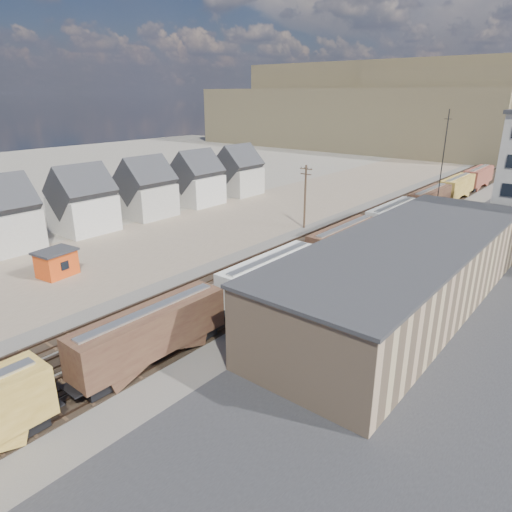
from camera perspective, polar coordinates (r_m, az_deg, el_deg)
The scene contains 11 objects.
ground at distance 40.09m, azimuth -18.46°, elevation -11.89°, with size 300.00×300.00×0.00m, color #6B6356.
ballast_bed at distance 76.22m, azimuth 14.71°, elevation 3.59°, with size 18.00×200.00×0.06m, color #4C4742.
dirt_yard at distance 78.57m, azimuth -1.81°, elevation 4.70°, with size 24.00×180.00×0.03m, color #735F4F.
asphalt_lot at distance 56.43m, azimuth 28.42°, elevation -3.90°, with size 26.00×120.00×0.04m, color #232326.
rail_tracks at distance 76.42m, azimuth 14.35°, elevation 3.73°, with size 11.40×200.00×0.24m.
freight_train at distance 65.25m, azimuth 14.17°, elevation 3.50°, with size 3.00×119.74×4.46m.
warehouse at distance 47.67m, azimuth 18.38°, elevation -1.83°, with size 12.40×40.40×7.25m.
utility_pole_north at distance 72.10m, azimuth 6.16°, elevation 7.55°, with size 2.20×0.32×10.00m.
radio_mast at distance 81.48m, azimuth 22.22°, elevation 10.36°, with size 1.20×0.16×18.00m.
townhouse_row at distance 78.28m, azimuth -17.08°, elevation 7.04°, with size 8.15×68.16×10.47m.
maintenance_shed at distance 58.17m, azimuth -23.67°, elevation -0.78°, with size 3.91×4.75×3.18m.
Camera 1 is at (30.08, -17.03, 20.32)m, focal length 32.00 mm.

